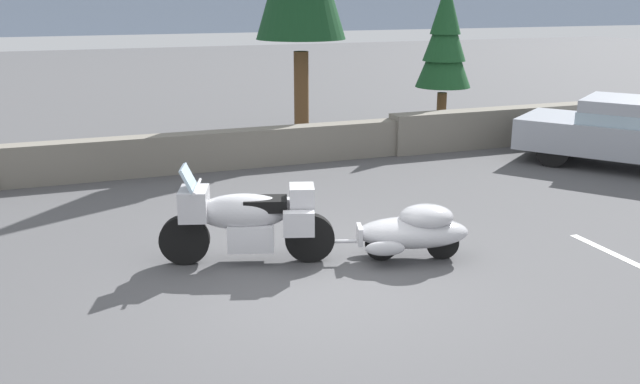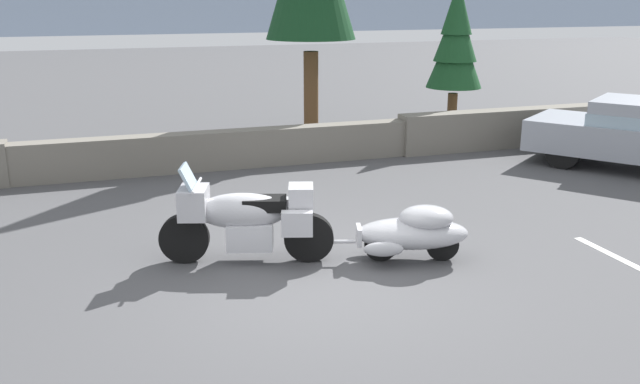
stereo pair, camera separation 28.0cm
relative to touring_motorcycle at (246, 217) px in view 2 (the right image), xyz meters
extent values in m
plane|color=#4C4C4F|center=(0.63, -0.94, -0.62)|extent=(80.00, 80.00, 0.00)
cube|color=slate|center=(0.63, 5.15, -0.23)|extent=(8.00, 0.44, 0.77)
cube|color=slate|center=(8.63, 5.09, -0.18)|extent=(8.00, 0.51, 0.89)
cylinder|color=black|center=(-0.78, 0.24, -0.29)|extent=(0.67, 0.33, 0.66)
cylinder|color=black|center=(0.79, -0.24, -0.29)|extent=(0.67, 0.33, 0.66)
cube|color=silver|center=(0.05, -0.02, -0.24)|extent=(0.70, 0.60, 0.36)
ellipsoid|color=#B2B2B7|center=(-0.04, 0.01, 0.09)|extent=(1.28, 0.77, 0.48)
cube|color=#B2B2B7|center=(-0.64, 0.20, 0.21)|extent=(0.50, 0.60, 0.40)
cube|color=#9EB7C6|center=(-0.69, 0.21, 0.54)|extent=(0.31, 0.48, 0.34)
cube|color=black|center=(0.24, -0.08, 0.19)|extent=(0.64, 0.51, 0.16)
cube|color=#B2B2B7|center=(0.70, -0.22, 0.29)|extent=(0.42, 0.48, 0.28)
cube|color=#B2B2B7|center=(0.56, -0.49, 0.01)|extent=(0.43, 0.27, 0.32)
cube|color=#B2B2B7|center=(0.74, 0.09, 0.01)|extent=(0.43, 0.27, 0.32)
cylinder|color=silver|center=(-0.59, 0.18, 0.44)|extent=(0.24, 0.68, 0.04)
cylinder|color=silver|center=(-0.73, 0.23, -0.04)|extent=(0.26, 0.14, 0.54)
cylinder|color=black|center=(1.71, -0.53, -0.40)|extent=(0.45, 0.23, 0.44)
cylinder|color=black|center=(2.50, -0.77, -0.40)|extent=(0.45, 0.23, 0.44)
ellipsoid|color=#B2B2B7|center=(2.11, -0.65, -0.24)|extent=(1.63, 1.09, 0.40)
ellipsoid|color=#B2B2B7|center=(2.28, -0.70, -0.02)|extent=(0.85, 0.75, 0.32)
cube|color=silver|center=(1.43, -0.44, -0.26)|extent=(0.15, 0.32, 0.24)
ellipsoid|color=#B2B2B7|center=(1.62, -0.83, -0.34)|extent=(0.54, 0.29, 0.20)
ellipsoid|color=#B2B2B7|center=(1.81, -0.22, -0.34)|extent=(0.54, 0.29, 0.20)
cylinder|color=silver|center=(1.06, -0.33, -0.35)|extent=(0.68, 0.25, 0.05)
cylinder|color=black|center=(7.26, 2.95, -0.28)|extent=(0.58, 0.68, 0.68)
cylinder|color=black|center=(8.50, 3.87, -0.28)|extent=(0.58, 0.68, 0.68)
cylinder|color=brown|center=(3.19, 7.16, 0.45)|extent=(0.35, 0.35, 2.15)
cylinder|color=brown|center=(6.63, 6.47, -0.07)|extent=(0.24, 0.24, 1.10)
cone|color=#194723|center=(6.63, 6.47, 1.50)|extent=(1.35, 1.35, 1.74)
cone|color=#194723|center=(6.63, 6.47, 2.02)|extent=(1.04, 1.04, 1.52)
cone|color=#194723|center=(6.63, 6.47, 2.55)|extent=(0.74, 0.74, 1.31)
camera|label=1|loc=(-2.02, -8.30, 2.82)|focal=38.32mm
camera|label=2|loc=(-1.76, -8.39, 2.82)|focal=38.32mm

